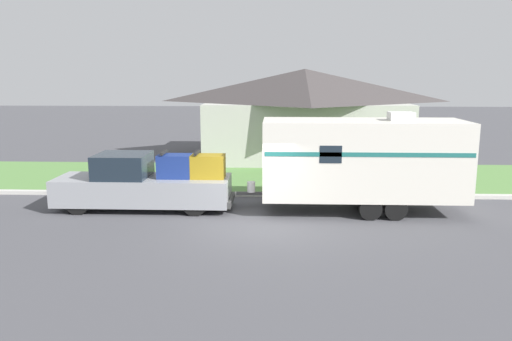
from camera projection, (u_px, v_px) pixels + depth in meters
name	position (u px, v px, depth m)	size (l,w,h in m)	color
ground_plane	(254.00, 225.00, 15.67)	(120.00, 120.00, 0.00)	#47474C
curb_strip	(259.00, 194.00, 19.34)	(80.00, 0.30, 0.14)	beige
lawn_strip	(262.00, 177.00, 22.93)	(80.00, 7.00, 0.03)	#568442
house_across_street	(304.00, 112.00, 28.34)	(11.57, 8.45, 4.96)	#B2B2A8
pickup_truck	(145.00, 184.00, 17.38)	(6.13, 1.90, 2.05)	black
travel_trailer	(363.00, 159.00, 16.90)	(7.67, 2.41, 3.42)	black
mailbox	(180.00, 164.00, 20.28)	(0.48, 0.20, 1.38)	brown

